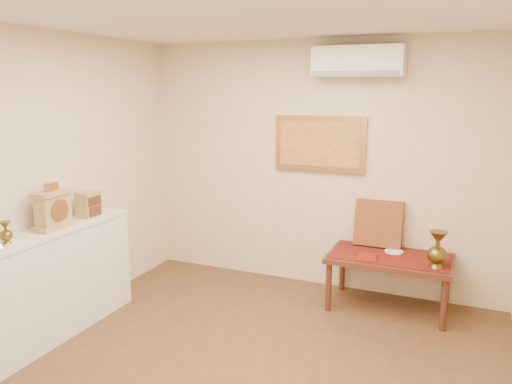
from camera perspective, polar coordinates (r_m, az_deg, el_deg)
The scene contains 15 objects.
ceiling at distance 3.37m, azimuth -3.40°, elevation 20.50°, with size 4.50×4.50×0.00m, color silver.
wall_back at distance 5.50m, azimuth 7.31°, elevation 2.93°, with size 4.00×0.02×2.70m, color beige.
wall_left at distance 4.66m, azimuth -25.76°, elevation 0.24°, with size 0.02×4.50×2.70m, color beige.
brass_urn_small at distance 4.42m, azimuth -26.72°, elevation -3.83°, with size 0.10×0.10×0.23m, color brown, non-canonical shape.
table_cloth at distance 5.17m, azimuth 15.08°, elevation -7.07°, with size 1.14×0.59×0.01m, color maroon.
brass_urn_tall at distance 4.91m, azimuth 20.05°, elevation -5.77°, with size 0.19×0.19×0.42m, color brown, non-canonical shape.
plate at distance 5.28m, azimuth 15.48°, elevation -6.57°, with size 0.19×0.19×0.01m, color white.
menu at distance 5.05m, azimuth 12.60°, elevation -7.28°, with size 0.18×0.25×0.01m, color maroon.
cushion at distance 5.38m, azimuth 13.82°, elevation -3.49°, with size 0.49×0.10×0.49m, color #5E1612.
display_ledge at distance 4.77m, azimuth -23.41°, elevation -10.10°, with size 0.37×2.02×0.98m.
mantel_clock at distance 4.69m, azimuth -22.16°, elevation -1.84°, with size 0.17×0.36×0.41m.
wooden_chest at distance 5.02m, azimuth -18.59°, elevation -1.32°, with size 0.16×0.21×0.24m.
low_table at distance 5.19m, azimuth 15.04°, elevation -7.79°, with size 1.20×0.70×0.55m.
painting at distance 5.44m, azimuth 7.29°, elevation 5.49°, with size 1.00×0.06×0.60m.
ac_unit at distance 5.22m, azimuth 11.57°, elevation 14.41°, with size 0.90×0.25×0.30m.
Camera 1 is at (1.48, -2.98, 2.19)m, focal length 35.00 mm.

